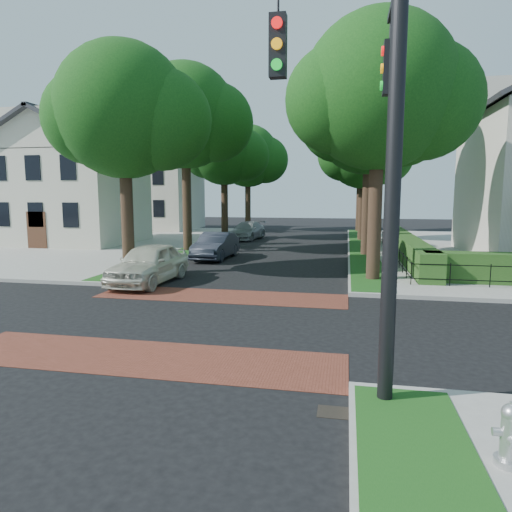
# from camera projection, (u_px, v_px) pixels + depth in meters

# --- Properties ---
(ground) EXTENTS (120.00, 120.00, 0.00)m
(ground) POSITION_uv_depth(u_px,v_px,m) (192.00, 320.00, 13.36)
(ground) COLOR black
(ground) RESTS_ON ground
(sidewalk_nw) EXTENTS (30.00, 30.00, 0.15)m
(sidewalk_nw) POSITION_uv_depth(u_px,v_px,m) (35.00, 241.00, 35.59)
(sidewalk_nw) COLOR gray
(sidewalk_nw) RESTS_ON ground
(crosswalk_far) EXTENTS (9.00, 2.20, 0.01)m
(crosswalk_far) POSITION_uv_depth(u_px,v_px,m) (221.00, 296.00, 16.47)
(crosswalk_far) COLOR brown
(crosswalk_far) RESTS_ON ground
(crosswalk_near) EXTENTS (9.00, 2.20, 0.01)m
(crosswalk_near) POSITION_uv_depth(u_px,v_px,m) (145.00, 358.00, 10.25)
(crosswalk_near) COLOR brown
(crosswalk_near) RESTS_ON ground
(storm_drain) EXTENTS (0.65, 0.45, 0.01)m
(storm_drain) POSITION_uv_depth(u_px,v_px,m) (337.00, 413.00, 7.66)
(storm_drain) COLOR black
(storm_drain) RESTS_ON ground
(grass_strip_ne) EXTENTS (1.60, 29.80, 0.02)m
(grass_strip_ne) POSITION_uv_depth(u_px,v_px,m) (361.00, 247.00, 30.85)
(grass_strip_ne) COLOR #174413
(grass_strip_ne) RESTS_ON sidewalk_ne
(grass_strip_nw) EXTENTS (1.60, 29.80, 0.02)m
(grass_strip_nw) POSITION_uv_depth(u_px,v_px,m) (208.00, 243.00, 32.95)
(grass_strip_nw) COLOR #174413
(grass_strip_nw) RESTS_ON sidewalk_nw
(tree_right_near) EXTENTS (7.75, 6.67, 10.66)m
(tree_right_near) POSITION_uv_depth(u_px,v_px,m) (381.00, 95.00, 18.29)
(tree_right_near) COLOR black
(tree_right_near) RESTS_ON sidewalk_ne
(tree_right_mid) EXTENTS (8.25, 7.09, 11.22)m
(tree_right_mid) POSITION_uv_depth(u_px,v_px,m) (371.00, 118.00, 26.03)
(tree_right_mid) COLOR black
(tree_right_mid) RESTS_ON sidewalk_ne
(tree_right_far) EXTENTS (7.25, 6.23, 9.74)m
(tree_right_far) POSITION_uv_depth(u_px,v_px,m) (365.00, 152.00, 34.89)
(tree_right_far) COLOR black
(tree_right_far) RESTS_ON sidewalk_ne
(tree_right_back) EXTENTS (7.50, 6.45, 10.20)m
(tree_right_back) POSITION_uv_depth(u_px,v_px,m) (362.00, 157.00, 43.60)
(tree_right_back) COLOR black
(tree_right_back) RESTS_ON sidewalk_ne
(tree_left_near) EXTENTS (7.50, 6.45, 10.20)m
(tree_left_near) POSITION_uv_depth(u_px,v_px,m) (128.00, 113.00, 20.46)
(tree_left_near) COLOR black
(tree_left_near) RESTS_ON sidewalk_nw
(tree_left_mid) EXTENTS (8.00, 6.88, 11.48)m
(tree_left_mid) POSITION_uv_depth(u_px,v_px,m) (188.00, 118.00, 28.10)
(tree_left_mid) COLOR black
(tree_left_mid) RESTS_ON sidewalk_nw
(tree_left_far) EXTENTS (7.00, 6.02, 9.86)m
(tree_left_far) POSITION_uv_depth(u_px,v_px,m) (226.00, 152.00, 36.99)
(tree_left_far) COLOR black
(tree_left_far) RESTS_ON sidewalk_nw
(tree_left_back) EXTENTS (7.75, 6.66, 10.44)m
(tree_left_back) POSITION_uv_depth(u_px,v_px,m) (249.00, 157.00, 45.72)
(tree_left_back) COLOR black
(tree_left_back) RESTS_ON sidewalk_nw
(hedge_main_road) EXTENTS (1.00, 18.00, 1.20)m
(hedge_main_road) POSITION_uv_depth(u_px,v_px,m) (405.00, 245.00, 26.34)
(hedge_main_road) COLOR #1F4417
(hedge_main_road) RESTS_ON sidewalk_ne
(fence_main_road) EXTENTS (0.06, 18.00, 0.90)m
(fence_main_road) POSITION_uv_depth(u_px,v_px,m) (390.00, 247.00, 26.52)
(fence_main_road) COLOR black
(fence_main_road) RESTS_ON sidewalk_ne
(house_left_near) EXTENTS (10.00, 9.00, 10.14)m
(house_left_near) POSITION_uv_depth(u_px,v_px,m) (70.00, 175.00, 33.18)
(house_left_near) COLOR beige
(house_left_near) RESTS_ON sidewalk_nw
(house_left_far) EXTENTS (10.00, 9.00, 10.14)m
(house_left_far) POSITION_uv_depth(u_px,v_px,m) (151.00, 181.00, 46.78)
(house_left_far) COLOR beige
(house_left_far) RESTS_ON sidewalk_nw
(traffic_signal) EXTENTS (2.17, 2.00, 8.00)m
(traffic_signal) POSITION_uv_depth(u_px,v_px,m) (381.00, 129.00, 7.49)
(traffic_signal) COLOR black
(traffic_signal) RESTS_ON sidewalk_se
(parked_car_front) EXTENTS (2.10, 4.89, 1.64)m
(parked_car_front) POSITION_uv_depth(u_px,v_px,m) (149.00, 264.00, 18.80)
(parked_car_front) COLOR beige
(parked_car_front) RESTS_ON ground
(parked_car_middle) EXTENTS (1.72, 4.62, 1.51)m
(parked_car_middle) POSITION_uv_depth(u_px,v_px,m) (216.00, 246.00, 25.93)
(parked_car_middle) COLOR black
(parked_car_middle) RESTS_ON ground
(parked_car_rear) EXTENTS (2.60, 5.14, 1.43)m
(parked_car_rear) POSITION_uv_depth(u_px,v_px,m) (247.00, 231.00, 37.23)
(parked_car_rear) COLOR gray
(parked_car_rear) RESTS_ON ground
(fire_hydrant) EXTENTS (0.44, 0.43, 0.87)m
(fire_hydrant) POSITION_uv_depth(u_px,v_px,m) (510.00, 435.00, 5.86)
(fire_hydrant) COLOR #AEAEB0
(fire_hydrant) RESTS_ON sidewalk_se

